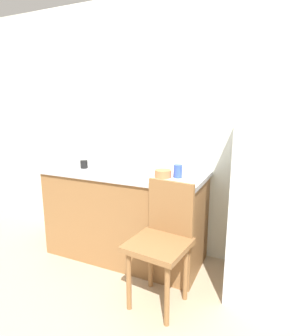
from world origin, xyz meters
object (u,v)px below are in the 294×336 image
at_px(chair, 162,238).
at_px(terracotta_bowl, 163,174).
at_px(dish_tray, 115,166).
at_px(cup_blue, 178,171).
at_px(cup_white, 141,166).
at_px(refrigerator, 278,201).
at_px(cup_black, 84,164).

relative_size(chair, terracotta_bowl, 6.45).
bearing_deg(dish_tray, cup_blue, -7.00).
bearing_deg(cup_white, refrigerator, -1.35).
distance_m(refrigerator, terracotta_bowl, 0.89).
height_order(refrigerator, chair, refrigerator).
xyz_separation_m(chair, cup_white, (-0.40, 0.47, 0.40)).
bearing_deg(terracotta_bowl, chair, -68.37).
height_order(refrigerator, dish_tray, refrigerator).
bearing_deg(terracotta_bowl, refrigerator, 5.50).
distance_m(refrigerator, chair, 0.89).
xyz_separation_m(chair, cup_blue, (-0.03, 0.39, 0.40)).
distance_m(cup_black, cup_white, 0.55).
height_order(terracotta_bowl, cup_blue, cup_blue).
xyz_separation_m(dish_tray, cup_blue, (0.65, -0.08, 0.03)).
distance_m(chair, terracotta_bowl, 0.54).
height_order(dish_tray, cup_black, cup_black).
xyz_separation_m(terracotta_bowl, cup_blue, (0.11, 0.04, 0.02)).
height_order(cup_blue, cup_white, cup_blue).
distance_m(terracotta_bowl, cup_blue, 0.12).
bearing_deg(cup_white, cup_black, -169.12).
distance_m(cup_black, cup_blue, 0.91).
height_order(chair, cup_white, cup_white).
relative_size(refrigerator, cup_white, 16.02).
xyz_separation_m(cup_black, cup_blue, (0.91, 0.03, 0.02)).
bearing_deg(chair, dish_tray, 151.42).
distance_m(refrigerator, cup_white, 1.14).
bearing_deg(chair, terracotta_bowl, 118.17).
xyz_separation_m(cup_black, cup_white, (0.54, 0.10, 0.01)).
distance_m(cup_blue, cup_white, 0.38).
bearing_deg(dish_tray, chair, -35.12).
relative_size(refrigerator, terracotta_bowl, 10.76).
bearing_deg(refrigerator, dish_tray, 178.65).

